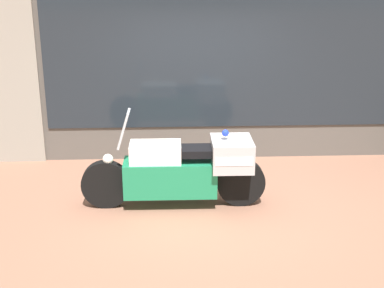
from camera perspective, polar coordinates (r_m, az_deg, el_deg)
The scene contains 4 objects.
ground_plane at distance 7.25m, azimuth 1.51°, elevation -6.35°, with size 60.00×60.00×0.00m, color #8E604C.
shop_building at distance 8.61m, azimuth -2.42°, elevation 12.24°, with size 6.99×0.55×4.20m.
window_display at distance 9.01m, azimuth 3.27°, elevation 1.90°, with size 5.55×0.30×1.99m.
paramedic_motorcycle at distance 6.99m, azimuth -0.77°, elevation -2.60°, with size 2.42×0.63×1.31m.
Camera 1 is at (-0.49, -6.56, 3.06)m, focal length 50.00 mm.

